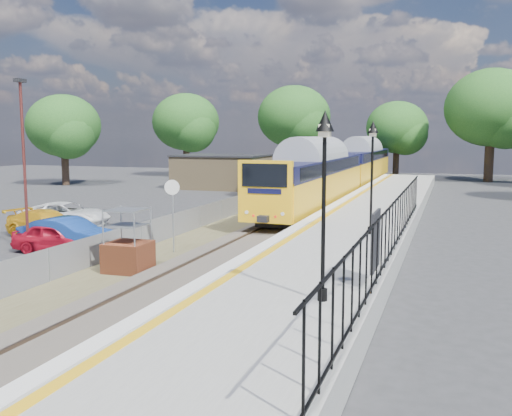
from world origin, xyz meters
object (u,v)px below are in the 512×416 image
at_px(victorian_lamp_south, 324,161).
at_px(train, 343,167).
at_px(brick_plinth, 128,242).
at_px(speed_sign, 173,203).
at_px(car_blue, 69,235).
at_px(car_red, 57,238).
at_px(carpark_lamp, 24,156).
at_px(victorian_lamp_north, 372,151).
at_px(car_yellow, 47,224).
at_px(car_white, 66,215).

bearing_deg(victorian_lamp_south, train, 99.55).
height_order(brick_plinth, speed_sign, speed_sign).
bearing_deg(car_blue, car_red, 132.71).
relative_size(speed_sign, car_blue, 0.71).
bearing_deg(car_blue, train, -12.66).
bearing_deg(car_red, brick_plinth, -122.10).
bearing_deg(carpark_lamp, victorian_lamp_south, -22.58).
xyz_separation_m(train, carpark_lamp, (-8.28, -26.95, 1.75)).
bearing_deg(car_blue, victorian_lamp_south, -115.85).
xyz_separation_m(train, car_blue, (-6.95, -26.02, -1.62)).
relative_size(victorian_lamp_north, car_yellow, 1.00).
bearing_deg(carpark_lamp, victorian_lamp_north, 17.44).
bearing_deg(brick_plinth, carpark_lamp, 164.65).
height_order(victorian_lamp_south, victorian_lamp_north, same).
bearing_deg(victorian_lamp_south, car_yellow, 149.84).
relative_size(car_red, car_yellow, 0.80).
xyz_separation_m(carpark_lamp, car_blue, (1.33, 0.93, -3.37)).
height_order(brick_plinth, car_blue, brick_plinth).
distance_m(victorian_lamp_north, train, 23.38).
distance_m(speed_sign, car_yellow, 7.74).
bearing_deg(brick_plinth, car_yellow, 147.04).
bearing_deg(car_white, carpark_lamp, -164.23).
relative_size(victorian_lamp_south, speed_sign, 1.48).
height_order(speed_sign, car_yellow, speed_sign).
xyz_separation_m(speed_sign, car_yellow, (-7.48, 1.36, -1.48)).
bearing_deg(speed_sign, train, 66.97).
xyz_separation_m(victorian_lamp_south, car_yellow, (-15.48, 8.99, -3.63)).
bearing_deg(speed_sign, car_red, 177.71).
bearing_deg(victorian_lamp_north, speed_sign, -163.13).
xyz_separation_m(victorian_lamp_south, car_blue, (-12.45, 6.66, -3.58)).
height_order(victorian_lamp_south, car_yellow, victorian_lamp_south).
bearing_deg(carpark_lamp, train, 72.92).
distance_m(train, car_yellow, 25.76).
bearing_deg(train, brick_plinth, -95.01).
xyz_separation_m(victorian_lamp_north, car_red, (-12.62, -3.66, -3.67)).
distance_m(victorian_lamp_south, car_white, 20.99).
xyz_separation_m(victorian_lamp_north, car_white, (-16.57, 2.09, -3.63)).
bearing_deg(car_red, train, -23.20).
distance_m(brick_plinth, car_red, 5.32).
bearing_deg(train, car_yellow, -112.84).
height_order(victorian_lamp_south, carpark_lamp, carpark_lamp).
bearing_deg(car_white, speed_sign, -126.33).
bearing_deg(victorian_lamp_south, carpark_lamp, 157.42).
xyz_separation_m(victorian_lamp_south, carpark_lamp, (-13.78, 5.73, -0.21)).
xyz_separation_m(car_yellow, car_white, (-1.29, 3.09, 0.00)).
height_order(car_red, car_yellow, car_yellow).
bearing_deg(train, victorian_lamp_south, -80.45).
xyz_separation_m(speed_sign, carpark_lamp, (-5.78, -1.90, 1.94)).
distance_m(victorian_lamp_south, car_yellow, 18.27).
bearing_deg(car_yellow, victorian_lamp_north, -74.33).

